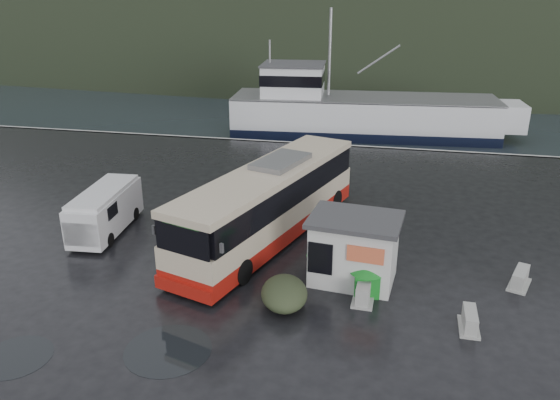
% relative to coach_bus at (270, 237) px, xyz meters
% --- Properties ---
extents(ground, '(160.00, 160.00, 0.00)m').
position_rel_coach_bus_xyz_m(ground, '(-1.01, -2.63, 0.00)').
color(ground, black).
rests_on(ground, ground).
extents(harbor_water, '(300.00, 180.00, 0.02)m').
position_rel_coach_bus_xyz_m(harbor_water, '(-1.01, 107.37, 0.00)').
color(harbor_water, black).
rests_on(harbor_water, ground).
extents(quay_edge, '(160.00, 0.60, 1.50)m').
position_rel_coach_bus_xyz_m(quay_edge, '(-1.01, 17.37, 0.00)').
color(quay_edge, '#999993').
rests_on(quay_edge, ground).
extents(headland, '(780.00, 540.00, 570.00)m').
position_rel_coach_bus_xyz_m(headland, '(8.99, 247.37, 0.00)').
color(headland, black).
rests_on(headland, ground).
extents(coach_bus, '(7.21, 13.74, 3.79)m').
position_rel_coach_bus_xyz_m(coach_bus, '(0.00, 0.00, 0.00)').
color(coach_bus, '#BEAC8F').
rests_on(coach_bus, ground).
extents(white_van, '(2.25, 5.53, 2.26)m').
position_rel_coach_bus_xyz_m(white_van, '(-8.17, -0.98, 0.00)').
color(white_van, silver).
rests_on(white_van, ground).
extents(waste_bin_left, '(1.38, 1.38, 1.57)m').
position_rel_coach_bus_xyz_m(waste_bin_left, '(3.17, -3.52, 0.00)').
color(waste_bin_left, '#167E22').
rests_on(waste_bin_left, ground).
extents(waste_bin_right, '(1.15, 1.15, 1.43)m').
position_rel_coach_bus_xyz_m(waste_bin_right, '(4.95, -4.32, 0.00)').
color(waste_bin_right, '#167E22').
rests_on(waste_bin_right, ground).
extents(dome_tent, '(2.29, 2.84, 0.99)m').
position_rel_coach_bus_xyz_m(dome_tent, '(1.89, -5.81, 0.00)').
color(dome_tent, '#2F3821').
rests_on(dome_tent, ground).
extents(ticket_kiosk, '(3.96, 3.18, 2.87)m').
position_rel_coach_bus_xyz_m(ticket_kiosk, '(4.33, -3.35, 0.00)').
color(ticket_kiosk, silver).
rests_on(ticket_kiosk, ground).
extents(jersey_barrier_a, '(0.89, 1.68, 0.82)m').
position_rel_coach_bus_xyz_m(jersey_barrier_a, '(4.88, -4.79, 0.00)').
color(jersey_barrier_a, '#999993').
rests_on(jersey_barrier_a, ground).
extents(jersey_barrier_b, '(0.74, 1.43, 0.71)m').
position_rel_coach_bus_xyz_m(jersey_barrier_b, '(8.74, -6.01, 0.00)').
color(jersey_barrier_b, '#999993').
rests_on(jersey_barrier_b, ground).
extents(jersey_barrier_c, '(1.21, 1.64, 0.74)m').
position_rel_coach_bus_xyz_m(jersey_barrier_c, '(11.11, -2.44, 0.00)').
color(jersey_barrier_c, '#999993').
rests_on(jersey_barrier_c, ground).
extents(fishing_trawler, '(28.67, 8.26, 11.32)m').
position_rel_coach_bus_xyz_m(fishing_trawler, '(2.80, 26.64, 0.00)').
color(fishing_trawler, silver).
rests_on(fishing_trawler, ground).
extents(puddles, '(12.39, 13.11, 0.01)m').
position_rel_coach_bus_xyz_m(puddles, '(-0.61, -6.13, 0.00)').
color(puddles, black).
rests_on(puddles, ground).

